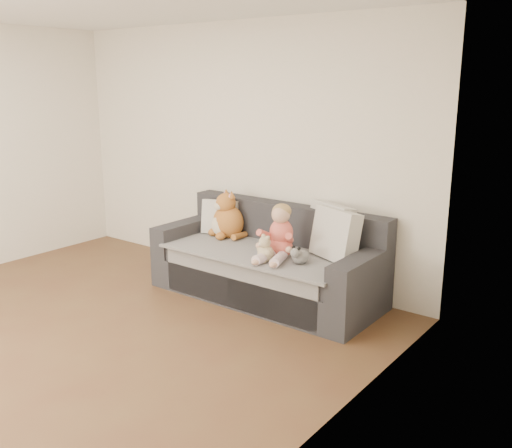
{
  "coord_description": "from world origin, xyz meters",
  "views": [
    {
      "loc": [
        3.76,
        -2.12,
        2.03
      ],
      "look_at": [
        0.73,
        1.87,
        0.75
      ],
      "focal_mm": 40.0,
      "sensor_mm": 36.0,
      "label": 1
    }
  ],
  "objects_px": {
    "plush_cat": "(227,219)",
    "teddy_bear": "(265,250)",
    "sippy_cup": "(261,246)",
    "toddler": "(279,235)",
    "sofa": "(268,265)"
  },
  "relations": [
    {
      "from": "plush_cat",
      "to": "teddy_bear",
      "type": "relative_size",
      "value": 2.06
    },
    {
      "from": "sofa",
      "to": "sippy_cup",
      "type": "height_order",
      "value": "sofa"
    },
    {
      "from": "plush_cat",
      "to": "teddy_bear",
      "type": "height_order",
      "value": "plush_cat"
    },
    {
      "from": "sofa",
      "to": "teddy_bear",
      "type": "height_order",
      "value": "sofa"
    },
    {
      "from": "plush_cat",
      "to": "sippy_cup",
      "type": "height_order",
      "value": "plush_cat"
    },
    {
      "from": "toddler",
      "to": "teddy_bear",
      "type": "relative_size",
      "value": 2.06
    },
    {
      "from": "sippy_cup",
      "to": "toddler",
      "type": "bearing_deg",
      "value": -1.47
    },
    {
      "from": "plush_cat",
      "to": "teddy_bear",
      "type": "bearing_deg",
      "value": -4.36
    },
    {
      "from": "toddler",
      "to": "sippy_cup",
      "type": "height_order",
      "value": "toddler"
    },
    {
      "from": "plush_cat",
      "to": "sippy_cup",
      "type": "relative_size",
      "value": 4.17
    },
    {
      "from": "teddy_bear",
      "to": "sippy_cup",
      "type": "xyz_separation_m",
      "value": [
        -0.17,
        0.17,
        -0.03
      ]
    },
    {
      "from": "teddy_bear",
      "to": "sippy_cup",
      "type": "height_order",
      "value": "teddy_bear"
    },
    {
      "from": "plush_cat",
      "to": "sofa",
      "type": "bearing_deg",
      "value": 14.94
    },
    {
      "from": "toddler",
      "to": "plush_cat",
      "type": "xyz_separation_m",
      "value": [
        -0.82,
        0.25,
        -0.02
      ]
    },
    {
      "from": "sofa",
      "to": "teddy_bear",
      "type": "distance_m",
      "value": 0.47
    }
  ]
}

